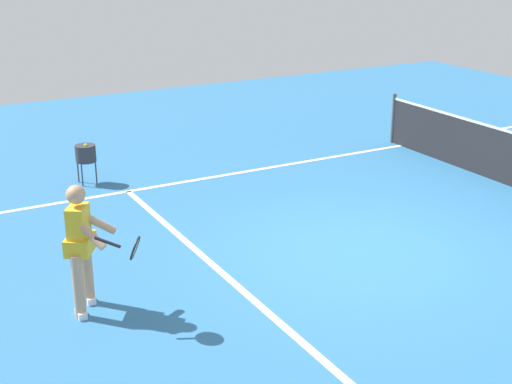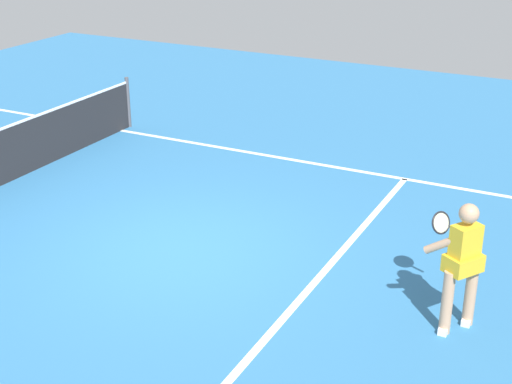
# 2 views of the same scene
# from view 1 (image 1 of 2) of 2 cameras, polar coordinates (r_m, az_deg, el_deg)

# --- Properties ---
(ground_plane) EXTENTS (24.05, 24.05, 0.00)m
(ground_plane) POSITION_cam_1_polar(r_m,az_deg,el_deg) (10.27, 8.35, -4.68)
(ground_plane) COLOR teal
(service_line_marking) EXTENTS (8.00, 0.10, 0.01)m
(service_line_marking) POSITION_cam_1_polar(r_m,az_deg,el_deg) (9.29, -1.72, -7.16)
(service_line_marking) COLOR white
(service_line_marking) RESTS_ON ground
(sideline_left_marking) EXTENTS (0.10, 16.50, 0.01)m
(sideline_left_marking) POSITION_cam_1_polar(r_m,az_deg,el_deg) (13.44, -1.89, 1.43)
(sideline_left_marking) COLOR white
(sideline_left_marking) RESTS_ON ground
(tennis_player) EXTENTS (1.08, 0.78, 1.55)m
(tennis_player) POSITION_cam_1_polar(r_m,az_deg,el_deg) (8.54, -13.47, -3.97)
(tennis_player) COLOR tan
(tennis_player) RESTS_ON ground
(ball_hopper) EXTENTS (0.36, 0.36, 0.74)m
(ball_hopper) POSITION_cam_1_polar(r_m,az_deg,el_deg) (13.13, -13.22, 2.94)
(ball_hopper) COLOR #333338
(ball_hopper) RESTS_ON ground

